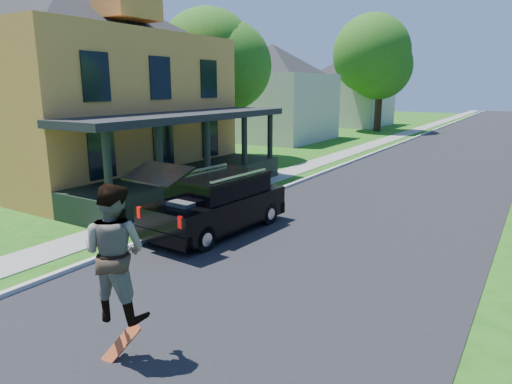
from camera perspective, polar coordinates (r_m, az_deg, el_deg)
The scene contains 13 objects.
ground at distance 9.53m, azimuth -0.56°, elevation -12.39°, with size 140.00×140.00×0.00m, color #1C5410.
street at distance 27.94m, azimuth 22.23°, elevation 3.68°, with size 8.00×120.00×0.02m, color black.
curb at distance 28.89m, azimuth 14.31°, elevation 4.53°, with size 0.15×120.00×0.12m, color #AEAEA9.
sidewalk at distance 29.39m, azimuth 11.43°, elevation 4.82°, with size 1.30×120.00×0.03m, color gray.
front_walk at distance 19.81m, azimuth -14.45°, elevation 0.73°, with size 6.50×1.20×0.03m, color gray.
main_house at distance 21.92m, azimuth -21.39°, elevation 14.38°, with size 15.56×15.56×10.10m.
neighbor_house_mid at distance 36.13m, azimuth 2.03°, elevation 13.24°, with size 12.78×12.78×8.30m.
neighbor_house_far at distance 50.61m, azimuth 11.41°, elevation 12.95°, with size 12.78×12.78×8.30m.
black_suv at distance 13.04m, azimuth -4.99°, elevation -1.38°, with size 2.11×4.88×2.23m.
skateboarder at distance 7.06m, azimuth -17.28°, elevation -7.15°, with size 1.17×1.01×2.07m.
skateboard at distance 7.63m, azimuth -16.48°, elevation -17.89°, with size 0.52×0.47×0.66m.
tree_left_mid at distance 26.03m, azimuth -3.84°, elevation 17.00°, with size 6.27×6.06×8.99m.
tree_left_far at distance 44.27m, azimuth 15.38°, elevation 16.08°, with size 8.29×8.48×10.31m.
Camera 1 is at (4.66, -7.24, 4.10)m, focal length 32.00 mm.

